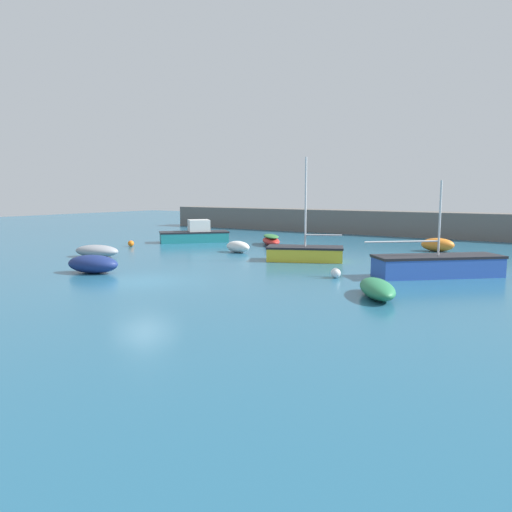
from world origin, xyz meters
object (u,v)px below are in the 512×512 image
at_px(rowboat_white_midwater, 377,289).
at_px(sailboat_short_mast, 438,266).
at_px(open_tender_yellow, 93,264).
at_px(dinghy_near_pier, 238,247).
at_px(motorboat_grey_hull, 195,234).
at_px(rowboat_blue_near, 97,251).
at_px(sailboat_tall_mast, 305,253).
at_px(fishing_dinghy_green, 438,245).
at_px(mooring_buoy_white, 336,273).
at_px(mooring_buoy_orange, 131,243).
at_px(rowboat_with_red_cover, 271,240).

height_order(rowboat_white_midwater, sailboat_short_mast, sailboat_short_mast).
distance_m(open_tender_yellow, dinghy_near_pier, 10.76).
xyz_separation_m(rowboat_white_midwater, open_tender_yellow, (-13.65, -2.27, 0.11)).
bearing_deg(dinghy_near_pier, motorboat_grey_hull, -18.52).
bearing_deg(sailboat_short_mast, rowboat_white_midwater, -139.16).
bearing_deg(rowboat_blue_near, open_tender_yellow, 123.58).
height_order(rowboat_white_midwater, sailboat_tall_mast, sailboat_tall_mast).
bearing_deg(fishing_dinghy_green, sailboat_tall_mast, 50.67).
bearing_deg(dinghy_near_pier, mooring_buoy_white, 159.89).
distance_m(fishing_dinghy_green, mooring_buoy_white, 13.30).
relative_size(fishing_dinghy_green, mooring_buoy_white, 4.86).
relative_size(fishing_dinghy_green, mooring_buoy_orange, 5.13).
xyz_separation_m(motorboat_grey_hull, fishing_dinghy_green, (17.51, 4.30, -0.17)).
height_order(sailboat_short_mast, mooring_buoy_orange, sailboat_short_mast).
distance_m(rowboat_white_midwater, dinghy_near_pier, 15.14).
relative_size(sailboat_short_mast, mooring_buoy_white, 12.19).
bearing_deg(rowboat_with_red_cover, motorboat_grey_hull, -117.72).
height_order(fishing_dinghy_green, mooring_buoy_orange, fishing_dinghy_green).
relative_size(motorboat_grey_hull, mooring_buoy_orange, 11.85).
bearing_deg(sailboat_tall_mast, open_tender_yellow, 30.71).
height_order(dinghy_near_pier, mooring_buoy_orange, dinghy_near_pier).
bearing_deg(rowboat_white_midwater, sailboat_short_mast, 140.81).
relative_size(open_tender_yellow, sailboat_tall_mast, 0.50).
height_order(dinghy_near_pier, mooring_buoy_white, dinghy_near_pier).
xyz_separation_m(open_tender_yellow, fishing_dinghy_green, (11.87, 18.57, -0.00)).
bearing_deg(mooring_buoy_orange, open_tender_yellow, -51.10).
bearing_deg(rowboat_blue_near, sailboat_tall_mast, -169.79).
height_order(rowboat_white_midwater, mooring_buoy_orange, rowboat_white_midwater).
height_order(sailboat_short_mast, rowboat_blue_near, sailboat_short_mast).
distance_m(motorboat_grey_hull, sailboat_short_mast, 20.84).
distance_m(rowboat_white_midwater, motorboat_grey_hull, 22.72).
xyz_separation_m(rowboat_white_midwater, mooring_buoy_white, (-3.11, 3.07, -0.11)).
relative_size(open_tender_yellow, sailboat_short_mast, 0.52).
height_order(rowboat_blue_near, dinghy_near_pier, dinghy_near_pier).
height_order(rowboat_with_red_cover, dinghy_near_pier, rowboat_with_red_cover).
bearing_deg(sailboat_short_mast, mooring_buoy_orange, 135.17).
bearing_deg(mooring_buoy_white, dinghy_near_pier, 150.44).
xyz_separation_m(rowboat_with_red_cover, fishing_dinghy_green, (11.38, 2.79, 0.06)).
bearing_deg(sailboat_tall_mast, rowboat_with_red_cover, -69.75).
relative_size(sailboat_tall_mast, dinghy_near_pier, 2.90).
height_order(sailboat_tall_mast, dinghy_near_pier, sailboat_tall_mast).
relative_size(rowboat_white_midwater, sailboat_short_mast, 0.58).
bearing_deg(sailboat_short_mast, dinghy_near_pier, 127.57).
height_order(motorboat_grey_hull, sailboat_tall_mast, sailboat_tall_mast).
bearing_deg(dinghy_near_pier, rowboat_white_midwater, 155.60).
height_order(fishing_dinghy_green, rowboat_blue_near, fishing_dinghy_green).
xyz_separation_m(open_tender_yellow, rowboat_blue_near, (-4.75, 4.04, -0.08)).
relative_size(rowboat_white_midwater, mooring_buoy_white, 7.04).
relative_size(motorboat_grey_hull, rowboat_with_red_cover, 1.57).
relative_size(sailboat_short_mast, rowboat_blue_near, 1.79).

